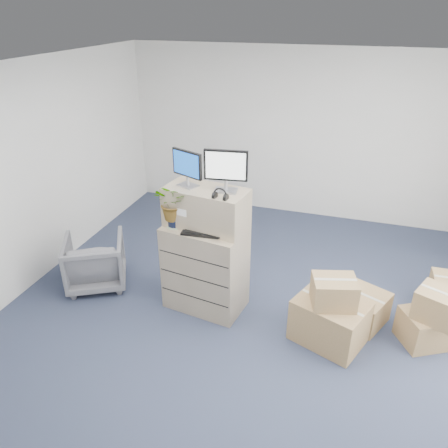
{
  "coord_description": "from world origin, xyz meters",
  "views": [
    {
      "loc": [
        0.92,
        -3.67,
        3.37
      ],
      "look_at": [
        -0.39,
        0.4,
        1.19
      ],
      "focal_mm": 35.0,
      "sensor_mm": 36.0,
      "label": 1
    }
  ],
  "objects": [
    {
      "name": "mouse",
      "position": [
        -0.34,
        0.28,
        1.09
      ],
      "size": [
        0.11,
        0.08,
        0.04
      ],
      "primitive_type": "ellipsoid",
      "rotation": [
        0.0,
        0.0,
        -0.16
      ],
      "color": "silver",
      "rests_on": "filing_cabinet_lower"
    },
    {
      "name": "filing_cabinet_lower",
      "position": [
        -0.64,
        0.46,
        0.54
      ],
      "size": [
        1.0,
        0.69,
        1.08
      ],
      "primitive_type": "cube",
      "rotation": [
        0.0,
        0.0,
        -0.15
      ],
      "color": "tan",
      "rests_on": "ground"
    },
    {
      "name": "wall_back",
      "position": [
        0.0,
        3.51,
        1.4
      ],
      "size": [
        6.0,
        0.02,
        2.8
      ],
      "primitive_type": "cube",
      "color": "silver",
      "rests_on": "ground"
    },
    {
      "name": "external_drive",
      "position": [
        -0.34,
        0.49,
        1.11
      ],
      "size": [
        0.24,
        0.21,
        0.06
      ],
      "primitive_type": "cube",
      "rotation": [
        0.0,
        0.0,
        -0.44
      ],
      "color": "black",
      "rests_on": "filing_cabinet_lower"
    },
    {
      "name": "monitor_right",
      "position": [
        -0.4,
        0.5,
        1.8
      ],
      "size": [
        0.47,
        0.21,
        0.46
      ],
      "rotation": [
        0.0,
        0.0,
        0.14
      ],
      "color": "#99999E",
      "rests_on": "filing_cabinet_upper"
    },
    {
      "name": "office_chair",
      "position": [
        -2.17,
        0.44,
        0.38
      ],
      "size": [
        0.97,
        0.95,
        0.75
      ],
      "primitive_type": "imported",
      "rotation": [
        0.0,
        0.0,
        3.64
      ],
      "color": "#58585D",
      "rests_on": "ground"
    },
    {
      "name": "keyboard",
      "position": [
        -0.6,
        0.33,
        1.09
      ],
      "size": [
        0.51,
        0.25,
        0.03
      ],
      "primitive_type": "cube",
      "rotation": [
        0.0,
        0.0,
        0.09
      ],
      "color": "black",
      "rests_on": "filing_cabinet_lower"
    },
    {
      "name": "water_bottle",
      "position": [
        -0.57,
        0.5,
        1.22
      ],
      "size": [
        0.08,
        0.08,
        0.28
      ],
      "primitive_type": "cylinder",
      "color": "gray",
      "rests_on": "filing_cabinet_lower"
    },
    {
      "name": "cardboard_boxes",
      "position": [
        1.42,
        0.6,
        0.29
      ],
      "size": [
        2.19,
        1.6,
        0.82
      ],
      "color": "olive",
      "rests_on": "ground"
    },
    {
      "name": "phone_dock",
      "position": [
        -0.68,
        0.48,
        1.12
      ],
      "size": [
        0.06,
        0.05,
        0.12
      ],
      "rotation": [
        0.0,
        0.0,
        -0.15
      ],
      "color": "silver",
      "rests_on": "filing_cabinet_lower"
    },
    {
      "name": "filing_cabinet_upper",
      "position": [
        -0.63,
        0.51,
        1.31
      ],
      "size": [
        0.98,
        0.59,
        0.46
      ],
      "primitive_type": "cube",
      "rotation": [
        0.0,
        0.0,
        -0.15
      ],
      "color": "tan",
      "rests_on": "filing_cabinet_lower"
    },
    {
      "name": "potted_plant",
      "position": [
        -0.98,
        0.39,
        1.32
      ],
      "size": [
        0.5,
        0.53,
        0.42
      ],
      "rotation": [
        0.0,
        0.0,
        -0.15
      ],
      "color": "#9AAE8C",
      "rests_on": "filing_cabinet_lower"
    },
    {
      "name": "monitor_left",
      "position": [
        -0.85,
        0.52,
        1.77
      ],
      "size": [
        0.39,
        0.23,
        0.41
      ],
      "rotation": [
        0.0,
        0.0,
        -0.39
      ],
      "color": "#99999E",
      "rests_on": "filing_cabinet_upper"
    },
    {
      "name": "headphones",
      "position": [
        -0.4,
        0.3,
        1.58
      ],
      "size": [
        0.16,
        0.04,
        0.16
      ],
      "primitive_type": "torus",
      "rotation": [
        1.57,
        0.0,
        -0.15
      ],
      "color": "black",
      "rests_on": "filing_cabinet_upper"
    },
    {
      "name": "tissue_box",
      "position": [
        -0.32,
        0.51,
        1.18
      ],
      "size": [
        0.26,
        0.18,
        0.09
      ],
      "primitive_type": "cube",
      "rotation": [
        0.0,
        0.0,
        -0.29
      ],
      "color": "#47B5F2",
      "rests_on": "external_drive"
    },
    {
      "name": "ground",
      "position": [
        0.0,
        0.0,
        0.0
      ],
      "size": [
        7.0,
        7.0,
        0.0
      ],
      "primitive_type": "plane",
      "color": "#242B41",
      "rests_on": "ground"
    }
  ]
}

